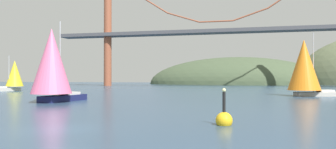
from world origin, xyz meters
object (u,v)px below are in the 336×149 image
channel_buoy (224,119)px  sailboat_yellow_sail (14,75)px  sailboat_pink_spinnaker (52,64)px  sailboat_orange_sail (305,66)px

channel_buoy → sailboat_yellow_sail: bearing=139.4°
sailboat_pink_spinnaker → sailboat_yellow_sail: bearing=134.9°
sailboat_pink_spinnaker → channel_buoy: 27.07m
sailboat_pink_spinnaker → channel_buoy: bearing=-33.7°
sailboat_pink_spinnaker → sailboat_orange_sail: 39.27m
sailboat_pink_spinnaker → sailboat_orange_sail: sailboat_orange_sail is taller
sailboat_yellow_sail → sailboat_orange_sail: bearing=-6.7°
sailboat_orange_sail → sailboat_yellow_sail: (-61.57, 7.19, -1.22)m
sailboat_yellow_sail → channel_buoy: bearing=-40.6°
sailboat_yellow_sail → sailboat_pink_spinnaker: bearing=-45.1°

